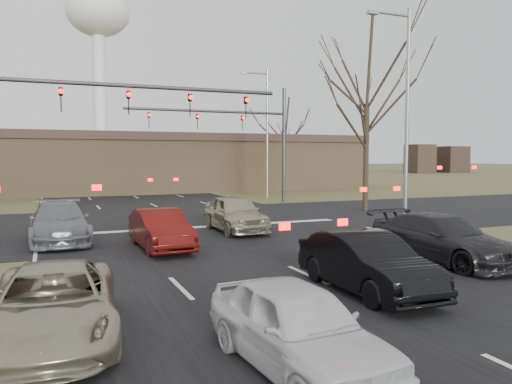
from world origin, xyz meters
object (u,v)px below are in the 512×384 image
mast_arm_near (77,111)px  car_grey_ahead (60,222)px  car_white_sedan (297,326)px  streetlight_right_near (404,105)px  car_red_ahead (161,229)px  building (145,163)px  car_black_hatch (367,263)px  mast_arm_far (247,130)px  car_charcoal_sedan (442,238)px  streetlight_right_far (265,126)px  water_tower (98,23)px  car_silver_ahead (235,213)px  car_silver_suv (53,304)px

mast_arm_near → car_grey_ahead: mast_arm_near is taller
car_white_sedan → streetlight_right_near: bearing=41.6°
car_grey_ahead → car_red_ahead: (3.20, -2.97, -0.05)m
building → car_black_hatch: (-1.50, -36.99, -1.96)m
car_white_sedan → car_grey_ahead: bearing=98.4°
mast_arm_far → car_red_ahead: (-9.02, -14.58, -4.32)m
car_grey_ahead → car_charcoal_sedan: bearing=-38.6°
building → mast_arm_far: size_ratio=3.81×
streetlight_right_near → streetlight_right_far: 17.01m
streetlight_right_near → streetlight_right_far: size_ratio=1.00×
water_tower → mast_arm_near: water_tower is taller
building → water_tower: (4.00, 82.00, 32.80)m
streetlight_right_near → car_white_sedan: bearing=-134.2°
car_red_ahead → car_silver_ahead: car_silver_ahead is taller
streetlight_right_near → streetlight_right_far: (0.50, 17.00, 0.00)m
car_red_ahead → car_silver_ahead: 4.78m
streetlight_right_far → car_silver_suv: 31.17m
streetlight_right_far → car_silver_ahead: streetlight_right_far is taller
car_charcoal_sedan → car_red_ahead: 9.24m
water_tower → mast_arm_far: (0.18, -97.00, -30.45)m
building → water_tower: 88.41m
mast_arm_near → water_tower: bearing=84.0°
building → mast_arm_far: bearing=-74.4°
mast_arm_near → car_black_hatch: 13.98m
building → mast_arm_near: bearing=-106.1°
car_red_ahead → car_silver_ahead: (3.83, 2.86, 0.09)m
car_white_sedan → car_silver_ahead: size_ratio=0.85×
streetlight_right_far → car_grey_ahead: size_ratio=1.94×
water_tower → mast_arm_far: water_tower is taller
building → car_red_ahead: size_ratio=10.05×
car_silver_suv → car_grey_ahead: size_ratio=0.90×
building → car_black_hatch: bearing=-92.3°
mast_arm_far → car_grey_ahead: (-12.22, -11.61, -4.27)m
streetlight_right_far → streetlight_right_near: bearing=-91.7°
streetlight_right_near → car_silver_suv: bearing=-148.1°
car_white_sedan → car_red_ahead: 10.59m
mast_arm_near → car_charcoal_sedan: (9.86, -10.02, -4.35)m
car_white_sedan → car_black_hatch: 4.73m
streetlight_right_far → car_black_hatch: (-8.82, -25.99, -4.88)m
mast_arm_near → car_white_sedan: (2.23, -15.16, -4.41)m
mast_arm_far → car_silver_ahead: mast_arm_far is taller
car_red_ahead → car_silver_ahead: bearing=34.8°
car_silver_suv → car_charcoal_sedan: 11.29m
streetlight_right_far → car_black_hatch: streetlight_right_far is taller
water_tower → car_grey_ahead: bearing=-96.3°
mast_arm_far → car_silver_suv: bearing=-119.3°
water_tower → car_silver_suv: 125.05m
streetlight_right_near → streetlight_right_far: same height
water_tower → car_grey_ahead: (-12.04, -108.61, -34.72)m
streetlight_right_far → car_silver_suv: (-15.72, -26.46, -4.94)m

